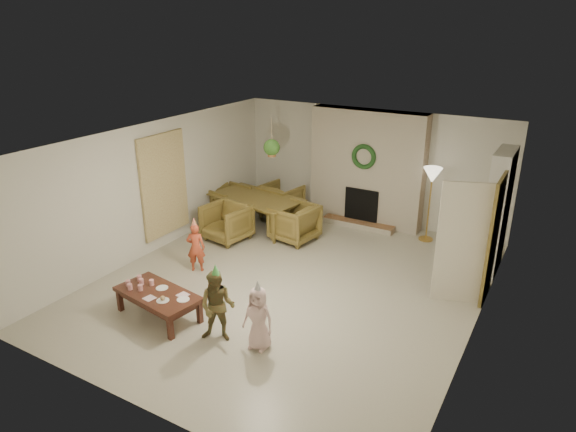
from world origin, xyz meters
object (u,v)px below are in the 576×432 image
Objects in this scene: dining_chair_right at (294,222)px; coffee_table_top at (158,294)px; dining_chair_left at (227,202)px; dining_chair_far at (281,200)px; child_pink at (258,318)px; dining_chair_near at (227,222)px; child_plaid at (218,307)px; child_red at (196,248)px; dining_table at (255,212)px.

coffee_table_top is (-0.37, -3.56, 0.00)m from dining_chair_right.
dining_chair_right is (1.92, -0.31, 0.00)m from dining_chair_left.
child_pink is at bearing 126.43° from dining_chair_far.
child_plaid is (1.99, -2.90, 0.15)m from dining_chair_near.
dining_chair_far is at bearing -128.66° from dining_chair_right.
child_pink reaches higher than dining_chair_right.
dining_chair_right is at bearing 141.34° from dining_chair_far.
dining_chair_right is 0.62× the size of coffee_table_top.
child_plaid is at bearing -46.35° from dining_chair_near.
dining_chair_left is at bearing -90.00° from dining_chair_right.
dining_chair_left is 2.61m from child_red.
dining_table is at bearing 95.02° from child_plaid.
child_red is at bearing 116.10° from child_plaid.
dining_chair_left is at bearing 128.73° from child_pink.
dining_chair_left is 4.17m from coffee_table_top.
child_plaid reaches higher than coffee_table_top.
dining_chair_left reaches higher than dining_table.
dining_chair_far is (0.28, 1.70, 0.00)m from dining_chair_near.
dining_table is 0.86m from dining_chair_near.
dining_chair_left is at bearing -94.76° from child_red.
child_red is (0.35, -1.39, 0.07)m from dining_chair_near.
child_pink is (2.30, -4.49, 0.08)m from dining_chair_far.
child_plaid reaches higher than child_red.
dining_table is 2.34× the size of dining_chair_right.
dining_table is 2.34× the size of dining_chair_near.
child_plaid reaches higher than dining_chair_left.
dining_table is 1.85× the size of child_plaid.
dining_chair_near and dining_chair_right have the same top height.
dining_chair_far is at bearing 90.00° from dining_table.
dining_chair_far is at bearing -117.47° from child_red.
dining_chair_right is at bearing -90.00° from dining_chair_left.
dining_chair_far is 1.38m from dining_chair_right.
child_red is (0.07, -3.10, 0.07)m from dining_chair_far.
child_red reaches higher than dining_chair_near.
child_pink is (2.44, -3.63, 0.11)m from dining_table.
dining_chair_left is at bearing 45.00° from dining_chair_far.
dining_chair_near is 3.80m from child_pink.
dining_table is at bearing 109.67° from coffee_table_top.
dining_chair_far is at bearing 90.00° from dining_chair_near.
child_red is at bearing -13.17° from dining_chair_right.
dining_chair_left is 0.91× the size of child_pink.
dining_chair_far is 4.62m from coffee_table_top.
child_pink reaches higher than dining_table.
dining_chair_far is 0.62× the size of coffee_table_top.
child_red reaches higher than coffee_table_top.
child_plaid is (1.15, -0.03, 0.15)m from coffee_table_top.
dining_table is 2.34× the size of dining_chair_far.
dining_table is at bearing -113.44° from child_red.
dining_chair_near reaches higher than coffee_table_top.
dining_table is at bearing 121.51° from child_pink.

